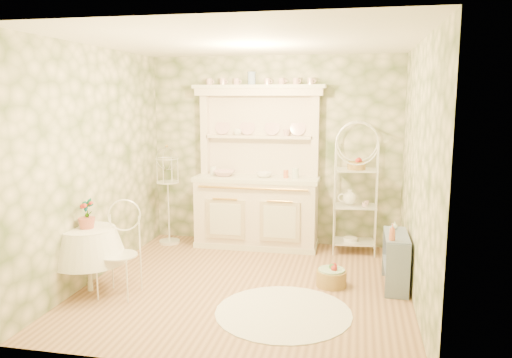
% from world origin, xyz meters
% --- Properties ---
extents(floor, '(3.60, 3.60, 0.00)m').
position_xyz_m(floor, '(0.00, 0.00, 0.00)').
color(floor, tan).
rests_on(floor, ground).
extents(ceiling, '(3.60, 3.60, 0.00)m').
position_xyz_m(ceiling, '(0.00, 0.00, 2.70)').
color(ceiling, white).
rests_on(ceiling, floor).
extents(wall_left, '(3.60, 3.60, 0.00)m').
position_xyz_m(wall_left, '(-1.80, 0.00, 1.35)').
color(wall_left, beige).
rests_on(wall_left, floor).
extents(wall_right, '(3.60, 3.60, 0.00)m').
position_xyz_m(wall_right, '(1.80, 0.00, 1.35)').
color(wall_right, beige).
rests_on(wall_right, floor).
extents(wall_back, '(3.60, 3.60, 0.00)m').
position_xyz_m(wall_back, '(0.00, 1.80, 1.35)').
color(wall_back, beige).
rests_on(wall_back, floor).
extents(wall_front, '(3.60, 3.60, 0.00)m').
position_xyz_m(wall_front, '(0.00, -1.80, 1.35)').
color(wall_front, beige).
rests_on(wall_front, floor).
extents(kitchen_dresser, '(1.87, 0.61, 2.29)m').
position_xyz_m(kitchen_dresser, '(-0.20, 1.52, 1.15)').
color(kitchen_dresser, white).
rests_on(kitchen_dresser, floor).
extents(bakers_rack, '(0.63, 0.47, 1.91)m').
position_xyz_m(bakers_rack, '(1.18, 1.51, 0.95)').
color(bakers_rack, white).
rests_on(bakers_rack, floor).
extents(side_shelf, '(0.34, 0.74, 0.61)m').
position_xyz_m(side_shelf, '(1.64, 0.30, 0.30)').
color(side_shelf, '#7586A2').
rests_on(side_shelf, floor).
extents(round_table, '(0.91, 0.91, 0.76)m').
position_xyz_m(round_table, '(-1.67, -0.50, 0.38)').
color(round_table, white).
rests_on(round_table, floor).
extents(cafe_chair, '(0.56, 0.56, 0.95)m').
position_xyz_m(cafe_chair, '(-1.29, -0.55, 0.47)').
color(cafe_chair, white).
rests_on(cafe_chair, floor).
extents(birdcage_stand, '(0.34, 0.34, 1.38)m').
position_xyz_m(birdcage_stand, '(-1.49, 1.41, 0.69)').
color(birdcage_stand, white).
rests_on(birdcage_stand, floor).
extents(floor_basket, '(0.37, 0.37, 0.19)m').
position_xyz_m(floor_basket, '(0.94, 0.18, 0.10)').
color(floor_basket, '#A78444').
rests_on(floor_basket, floor).
extents(lace_rug, '(1.73, 1.73, 0.01)m').
position_xyz_m(lace_rug, '(0.51, -0.64, 0.01)').
color(lace_rug, white).
rests_on(lace_rug, floor).
extents(bowl_floral, '(0.31, 0.31, 0.08)m').
position_xyz_m(bowl_floral, '(-0.67, 1.51, 1.02)').
color(bowl_floral, white).
rests_on(bowl_floral, kitchen_dresser).
extents(bowl_white, '(0.26, 0.26, 0.07)m').
position_xyz_m(bowl_white, '(-0.09, 1.51, 1.02)').
color(bowl_white, white).
rests_on(bowl_white, kitchen_dresser).
extents(cup_left, '(0.16, 0.16, 0.09)m').
position_xyz_m(cup_left, '(-0.51, 1.66, 1.61)').
color(cup_left, white).
rests_on(cup_left, kitchen_dresser).
extents(cup_right, '(0.13, 0.13, 0.10)m').
position_xyz_m(cup_right, '(0.20, 1.68, 1.61)').
color(cup_right, white).
rests_on(cup_right, kitchen_dresser).
extents(potted_geranium, '(0.20, 0.16, 0.32)m').
position_xyz_m(potted_geranium, '(-1.67, -0.48, 0.85)').
color(potted_geranium, '#3F7238').
rests_on(potted_geranium, round_table).
extents(bottle_amber, '(0.07, 0.07, 0.18)m').
position_xyz_m(bottle_amber, '(1.57, 0.03, 0.68)').
color(bottle_amber, '#D3704B').
rests_on(bottle_amber, side_shelf).
extents(bottle_blue, '(0.07, 0.07, 0.11)m').
position_xyz_m(bottle_blue, '(1.59, 0.32, 0.65)').
color(bottle_blue, '#8EA8D9').
rests_on(bottle_blue, side_shelf).
extents(bottle_glass, '(0.08, 0.08, 0.09)m').
position_xyz_m(bottle_glass, '(1.63, 0.52, 0.65)').
color(bottle_glass, silver).
rests_on(bottle_glass, side_shelf).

